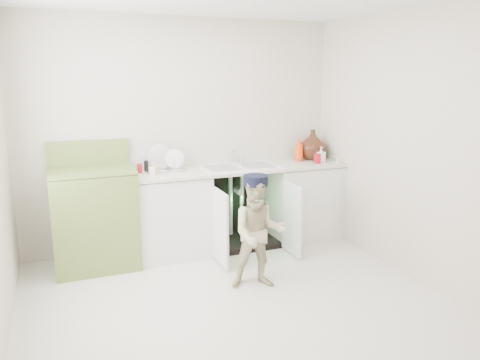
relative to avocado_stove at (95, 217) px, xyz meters
name	(u,v)px	position (x,y,z in m)	size (l,w,h in m)	color
ground	(232,297)	(1.01, -1.18, -0.51)	(3.50, 3.50, 0.00)	beige
room_shell	(231,156)	(1.01, -1.18, 0.74)	(6.00, 5.50, 1.26)	beige
counter_run	(242,203)	(1.60, 0.03, -0.03)	(2.44, 1.02, 1.26)	white
avocado_stove	(95,217)	(0.00, 0.00, 0.00)	(0.80, 0.65, 1.24)	olive
repair_worker	(259,232)	(1.32, -1.06, 0.01)	(0.60, 1.00, 1.04)	beige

